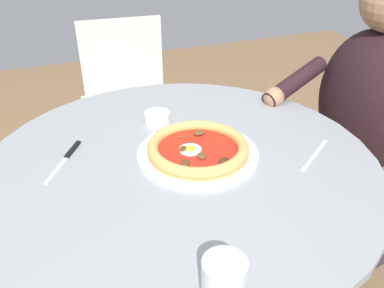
% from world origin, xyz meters
% --- Properties ---
extents(dining_table, '(1.02, 1.02, 0.72)m').
position_xyz_m(dining_table, '(0.00, 0.00, 0.53)').
color(dining_table, gray).
rests_on(dining_table, ground).
extents(pizza_on_plate, '(0.32, 0.32, 0.04)m').
position_xyz_m(pizza_on_plate, '(0.05, -0.00, 0.74)').
color(pizza_on_plate, white).
rests_on(pizza_on_plate, dining_table).
extents(water_glass, '(0.07, 0.07, 0.10)m').
position_xyz_m(water_glass, '(-0.09, -0.43, 0.76)').
color(water_glass, silver).
rests_on(water_glass, dining_table).
extents(steak_knife, '(0.11, 0.17, 0.01)m').
position_xyz_m(steak_knife, '(-0.27, 0.12, 0.72)').
color(steak_knife, silver).
rests_on(steak_knife, dining_table).
extents(ramekin_capers, '(0.07, 0.07, 0.03)m').
position_xyz_m(ramekin_capers, '(0.01, 0.21, 0.74)').
color(ramekin_capers, white).
rests_on(ramekin_capers, dining_table).
extents(fork_utensil, '(0.15, 0.11, 0.00)m').
position_xyz_m(fork_utensil, '(0.33, -0.12, 0.72)').
color(fork_utensil, '#BCBCC1').
rests_on(fork_utensil, dining_table).
extents(diner_person, '(0.53, 0.42, 1.14)m').
position_xyz_m(diner_person, '(0.73, 0.12, 0.51)').
color(diner_person, '#282833').
rests_on(diner_person, ground).
extents(cafe_chair_diner, '(0.50, 0.50, 0.92)m').
position_xyz_m(cafe_chair_diner, '(0.88, 0.14, 0.55)').
color(cafe_chair_diner, '#957050').
rests_on(cafe_chair_diner, ground).
extents(cafe_chair_spare_far, '(0.47, 0.47, 0.84)m').
position_xyz_m(cafe_chair_spare_far, '(0.08, 0.93, 0.51)').
color(cafe_chair_spare_far, beige).
rests_on(cafe_chair_spare_far, ground).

